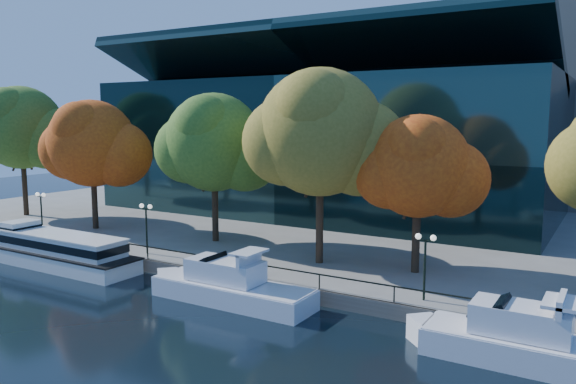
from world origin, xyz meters
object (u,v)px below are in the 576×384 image
Objects in this scene: tour_boat at (53,249)px; tree_2 at (215,145)px; cruiser_far at (520,340)px; lamp_0 at (41,204)px; tree_0 at (22,129)px; lamp_1 at (146,217)px; tree_3 at (322,135)px; tree_4 at (420,169)px; cruiser_near at (226,285)px; tree_1 at (93,145)px; lamp_2 at (425,251)px.

tree_2 is (8.53, 10.31, 8.16)m from tour_boat.
cruiser_far is 2.80× the size of lamp_0.
tree_2 is at bearing 0.84° from tree_0.
lamp_1 is (24.57, -6.09, -6.59)m from tree_0.
tree_3 is (-15.28, 8.47, 9.42)m from cruiser_far.
tour_boat is at bearing -149.67° from lamp_1.
tree_2 is 18.49m from tree_4.
tree_1 reaches higher than cruiser_near.
cruiser_near is at bearing -107.14° from tree_3.
lamp_1 is 22.71m from lamp_2.
tour_boat is 29.62m from lamp_2.
tour_boat is at bearing -129.62° from tree_2.
tree_2 reaches higher than cruiser_near.
lamp_2 is (9.27, -4.50, -6.61)m from tree_3.
cruiser_far is 14.62m from tree_4.
lamp_2 is at bearing 0.00° from lamp_0.
lamp_1 is (11.70, -4.85, -5.22)m from tree_1.
lamp_0 is (-15.26, -6.48, -5.56)m from tree_2.
lamp_1 is at bearing 0.00° from lamp_0.
tour_boat is at bearing -172.54° from lamp_2.
cruiser_far is (35.26, -0.14, -0.20)m from tour_boat.
tree_0 is (-53.29, 10.06, 9.40)m from cruiser_far.
cruiser_near is 24.61m from lamp_0.
lamp_1 is at bearing 180.00° from lamp_2.
tree_4 is (6.99, 1.18, -2.22)m from tree_3.
tree_3 is at bearing 22.63° from tour_boat.
tree_4 is (44.99, -0.41, -2.20)m from tree_0.
lamp_1 is at bearing -164.46° from tree_4.
tree_3 is 3.60× the size of lamp_0.
tree_2 is 8.76m from lamp_1.
tree_4 is (18.44, -0.80, -1.17)m from tree_2.
cruiser_near is 0.95× the size of tree_2.
tree_1 is at bearing 171.98° from lamp_2.
tree_3 reaches higher than tree_1.
tree_2 reaches higher than tree_1.
tour_boat is at bearing -28.82° from tree_0.
cruiser_near is at bearing 179.66° from cruiser_far.
cruiser_far is 42.14m from tree_1.
lamp_1 is (-10.86, 3.86, 2.87)m from cruiser_near.
tour_boat is 23.52m from tree_3.
tree_4 is at bearing 44.93° from cruiser_near.
lamp_2 is (22.71, 0.00, 0.00)m from lamp_1.
tree_0 is 38.04m from tree_3.
lamp_1 is 1.00× the size of lamp_2.
tree_3 is 3.60× the size of lamp_2.
tree_4 is at bearing 1.48° from tree_1.
tree_1 is 3.12× the size of lamp_0.
tree_1 is (-5.15, 8.68, 7.83)m from tour_boat.
tree_1 is at bearing 72.00° from lamp_0.
cruiser_near is 1.09× the size of cruiser_far.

